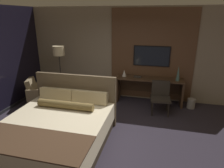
{
  "coord_description": "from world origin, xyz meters",
  "views": [
    {
      "loc": [
        1.09,
        -3.47,
        2.53
      ],
      "look_at": [
        0.01,
        0.98,
        0.96
      ],
      "focal_mm": 32.0,
      "sensor_mm": 36.0,
      "label": 1
    }
  ],
  "objects_px": {
    "bed": "(56,130)",
    "vase_tall": "(178,73)",
    "floor_lamp": "(59,55)",
    "desk": "(149,86)",
    "vase_short": "(124,73)",
    "book": "(138,77)",
    "desk_chair": "(161,95)",
    "armchair_by_window": "(41,95)",
    "tv": "(152,56)",
    "waste_bin": "(191,103)"
  },
  "relations": [
    {
      "from": "tv",
      "to": "vase_tall",
      "type": "relative_size",
      "value": 2.41
    },
    {
      "from": "vase_tall",
      "to": "waste_bin",
      "type": "relative_size",
      "value": 1.59
    },
    {
      "from": "vase_short",
      "to": "tv",
      "type": "bearing_deg",
      "value": 16.15
    },
    {
      "from": "desk",
      "to": "floor_lamp",
      "type": "distance_m",
      "value": 2.85
    },
    {
      "from": "vase_short",
      "to": "armchair_by_window",
      "type": "bearing_deg",
      "value": -158.48
    },
    {
      "from": "bed",
      "to": "vase_tall",
      "type": "bearing_deg",
      "value": 46.23
    },
    {
      "from": "book",
      "to": "waste_bin",
      "type": "height_order",
      "value": "book"
    },
    {
      "from": "floor_lamp",
      "to": "waste_bin",
      "type": "bearing_deg",
      "value": 4.43
    },
    {
      "from": "floor_lamp",
      "to": "vase_tall",
      "type": "bearing_deg",
      "value": 6.08
    },
    {
      "from": "bed",
      "to": "armchair_by_window",
      "type": "distance_m",
      "value": 2.23
    },
    {
      "from": "vase_tall",
      "to": "waste_bin",
      "type": "bearing_deg",
      "value": -8.66
    },
    {
      "from": "vase_tall",
      "to": "vase_short",
      "type": "xyz_separation_m",
      "value": [
        -1.55,
        0.07,
        -0.12
      ]
    },
    {
      "from": "tv",
      "to": "bed",
      "type": "bearing_deg",
      "value": -120.38
    },
    {
      "from": "desk",
      "to": "floor_lamp",
      "type": "bearing_deg",
      "value": -170.43
    },
    {
      "from": "vase_tall",
      "to": "vase_short",
      "type": "relative_size",
      "value": 2.25
    },
    {
      "from": "desk",
      "to": "tv",
      "type": "xyz_separation_m",
      "value": [
        -0.0,
        0.21,
        0.86
      ]
    },
    {
      "from": "armchair_by_window",
      "to": "vase_tall",
      "type": "relative_size",
      "value": 1.99
    },
    {
      "from": "desk",
      "to": "floor_lamp",
      "type": "relative_size",
      "value": 1.16
    },
    {
      "from": "bed",
      "to": "floor_lamp",
      "type": "distance_m",
      "value": 2.63
    },
    {
      "from": "desk",
      "to": "book",
      "type": "xyz_separation_m",
      "value": [
        -0.36,
        -0.01,
        0.26
      ]
    },
    {
      "from": "tv",
      "to": "vase_tall",
      "type": "height_order",
      "value": "tv"
    },
    {
      "from": "bed",
      "to": "vase_tall",
      "type": "height_order",
      "value": "bed"
    },
    {
      "from": "tv",
      "to": "vase_tall",
      "type": "distance_m",
      "value": 0.92
    },
    {
      "from": "desk",
      "to": "desk_chair",
      "type": "bearing_deg",
      "value": -60.27
    },
    {
      "from": "desk_chair",
      "to": "armchair_by_window",
      "type": "bearing_deg",
      "value": -178.49
    },
    {
      "from": "desk_chair",
      "to": "vase_short",
      "type": "height_order",
      "value": "vase_short"
    },
    {
      "from": "armchair_by_window",
      "to": "floor_lamp",
      "type": "bearing_deg",
      "value": -62.02
    },
    {
      "from": "floor_lamp",
      "to": "book",
      "type": "distance_m",
      "value": 2.43
    },
    {
      "from": "desk_chair",
      "to": "waste_bin",
      "type": "distance_m",
      "value": 1.05
    },
    {
      "from": "tv",
      "to": "floor_lamp",
      "type": "distance_m",
      "value": 2.75
    },
    {
      "from": "desk",
      "to": "vase_short",
      "type": "distance_m",
      "value": 0.85
    },
    {
      "from": "vase_short",
      "to": "waste_bin",
      "type": "bearing_deg",
      "value": -3.86
    },
    {
      "from": "waste_bin",
      "to": "bed",
      "type": "bearing_deg",
      "value": -139.22
    },
    {
      "from": "desk",
      "to": "vase_tall",
      "type": "xyz_separation_m",
      "value": [
        0.78,
        -0.08,
        0.47
      ]
    },
    {
      "from": "bed",
      "to": "tv",
      "type": "bearing_deg",
      "value": 59.62
    },
    {
      "from": "desk",
      "to": "book",
      "type": "bearing_deg",
      "value": -178.94
    },
    {
      "from": "floor_lamp",
      "to": "vase_short",
      "type": "distance_m",
      "value": 2.02
    },
    {
      "from": "bed",
      "to": "desk",
      "type": "height_order",
      "value": "bed"
    },
    {
      "from": "book",
      "to": "waste_bin",
      "type": "bearing_deg",
      "value": -5.15
    },
    {
      "from": "bed",
      "to": "floor_lamp",
      "type": "bearing_deg",
      "value": 114.51
    },
    {
      "from": "desk_chair",
      "to": "waste_bin",
      "type": "relative_size",
      "value": 3.08
    },
    {
      "from": "bed",
      "to": "desk",
      "type": "distance_m",
      "value": 3.13
    },
    {
      "from": "desk_chair",
      "to": "tv",
      "type": "bearing_deg",
      "value": 108.66
    },
    {
      "from": "desk_chair",
      "to": "bed",
      "type": "bearing_deg",
      "value": -138.65
    },
    {
      "from": "tv",
      "to": "desk_chair",
      "type": "xyz_separation_m",
      "value": [
        0.34,
        -0.8,
        -0.88
      ]
    },
    {
      "from": "floor_lamp",
      "to": "book",
      "type": "relative_size",
      "value": 7.51
    },
    {
      "from": "armchair_by_window",
      "to": "vase_tall",
      "type": "distance_m",
      "value": 4.05
    },
    {
      "from": "tv",
      "to": "floor_lamp",
      "type": "bearing_deg",
      "value": -166.12
    },
    {
      "from": "desk_chair",
      "to": "vase_tall",
      "type": "height_order",
      "value": "vase_tall"
    },
    {
      "from": "desk",
      "to": "vase_tall",
      "type": "bearing_deg",
      "value": -6.02
    }
  ]
}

